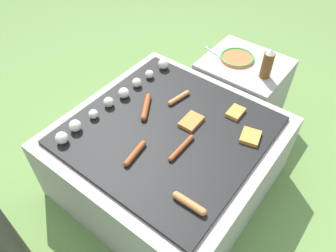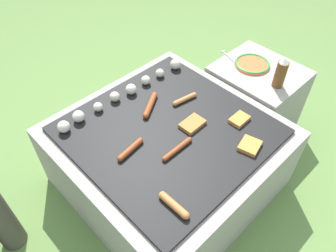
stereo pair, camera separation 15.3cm
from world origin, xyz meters
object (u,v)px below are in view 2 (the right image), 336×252
Objects in this scene: sausage_front_center at (174,205)px; condiment_bottle at (281,73)px; plate_colorful at (252,64)px; fork_utensil at (231,59)px.

sausage_front_center is 0.93m from condiment_bottle.
sausage_front_center is 0.86× the size of condiment_bottle.
plate_colorful is 0.96× the size of fork_utensil.
condiment_bottle is 0.84× the size of fork_utensil.
condiment_bottle is (-0.06, -0.20, 0.08)m from plate_colorful.
condiment_bottle reaches higher than plate_colorful.
condiment_bottle reaches higher than sausage_front_center.
condiment_bottle is at bearing -92.90° from fork_utensil.
sausage_front_center is 0.73× the size of fork_utensil.
condiment_bottle is (0.92, 0.13, 0.07)m from sausage_front_center.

